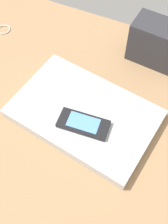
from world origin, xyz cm
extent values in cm
cube|color=#9E7751|center=(0.00, 0.00, 1.50)|extent=(120.00, 80.00, 3.00)
cube|color=#B7BABC|center=(2.27, 4.92, 4.28)|extent=(35.48, 25.72, 2.55)
cube|color=black|center=(3.76, 1.36, 6.13)|extent=(11.76, 6.06, 1.16)
cube|color=#5993E0|center=(3.76, 1.36, 6.78)|extent=(7.37, 4.55, 0.14)
torus|color=silver|center=(-31.79, 22.32, 3.18)|extent=(3.86, 3.86, 0.36)
cube|color=#2D2D33|center=(11.81, 29.82, 8.64)|extent=(14.70, 9.02, 11.28)
camera|label=1|loc=(17.05, -27.23, 60.80)|focal=45.52mm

